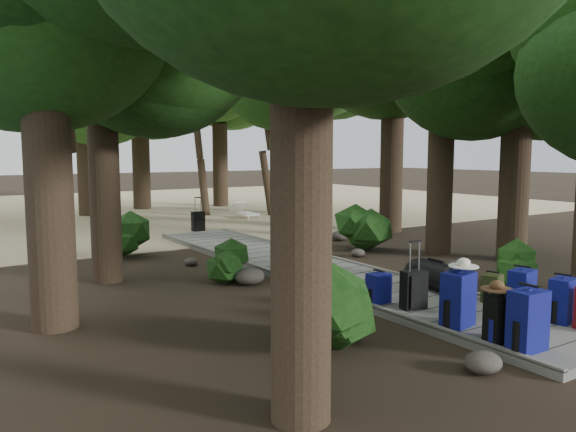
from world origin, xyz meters
TOP-DOWN VIEW (x-y plane):
  - ground at (0.00, 0.00)m, footprint 120.00×120.00m
  - sand_beach at (0.00, 16.00)m, footprint 40.00×22.00m
  - boardwalk at (0.00, 1.00)m, footprint 2.00×12.00m
  - backpack_left_a at (-0.71, -4.36)m, footprint 0.43×0.31m
  - backpack_left_b at (-0.73, -4.01)m, footprint 0.39×0.31m
  - backpack_left_c at (-0.66, -3.29)m, footprint 0.50×0.40m
  - backpack_left_d at (-0.76, -1.83)m, footprint 0.34×0.25m
  - backpack_right_b at (0.69, -3.95)m, footprint 0.43×0.34m
  - backpack_right_c at (0.73, -3.29)m, footprint 0.44×0.35m
  - backpack_right_d at (0.77, -2.75)m, footprint 0.36×0.29m
  - duffel_right_khaki at (0.82, -1.86)m, footprint 0.42×0.58m
  - duffel_right_black at (0.64, -1.71)m, footprint 0.56×0.82m
  - suitcase_on_boardwalk at (-0.55, -2.37)m, footprint 0.40×0.26m
  - lone_suitcase_on_sand at (0.48, 7.82)m, footprint 0.39×0.23m
  - hat_brown at (-0.76, -3.96)m, footprint 0.40×0.40m
  - hat_white at (-0.63, -3.33)m, footprint 0.40×0.40m
  - kayak at (-3.19, 10.51)m, footprint 0.85×2.84m
  - sun_lounger at (3.45, 10.05)m, footprint 0.79×1.80m
  - tree_right_b at (4.59, -0.37)m, footprint 5.31×5.31m
  - tree_right_c at (3.86, 1.15)m, footprint 5.08×5.08m
  - tree_right_d at (5.53, 4.60)m, footprint 5.43×5.43m
  - tree_right_e at (4.12, 7.26)m, footprint 5.42×5.42m
  - tree_right_f at (6.38, 9.83)m, footprint 6.27×6.27m
  - tree_left_c at (-3.75, 2.47)m, footprint 4.64×4.64m
  - tree_back_a at (-1.31, 14.30)m, footprint 5.45×5.45m
  - tree_back_b at (1.32, 15.66)m, footprint 6.02×6.02m
  - tree_back_c at (4.77, 14.99)m, footprint 5.47×5.47m
  - palm_right_a at (3.31, 5.41)m, footprint 4.92×4.92m
  - palm_right_b at (4.71, 10.68)m, footprint 3.92×3.92m
  - palm_right_c at (2.81, 12.01)m, footprint 4.16×4.16m
  - palm_left_a at (-4.06, 5.82)m, footprint 4.59×4.59m
  - rock_left_a at (-1.48, -4.35)m, footprint 0.44×0.40m
  - rock_left_b at (-2.67, -2.44)m, footprint 0.35×0.32m
  - rock_left_c at (-1.61, 0.77)m, footprint 0.57×0.52m
  - rock_left_d at (-1.83, 3.00)m, footprint 0.31×0.28m
  - rock_right_a at (1.89, -3.45)m, footprint 0.38×0.34m
  - rock_right_b at (2.29, -0.78)m, footprint 0.52×0.47m
  - rock_right_c at (1.89, 1.83)m, footprint 0.35×0.32m
  - rock_right_d at (3.04, 3.98)m, footprint 0.50×0.45m
  - shrub_left_a at (-2.46, -2.95)m, footprint 1.25×1.25m
  - shrub_left_b at (-1.84, 1.17)m, footprint 0.80×0.80m
  - shrub_left_c at (-2.76, 4.85)m, footprint 1.07×1.07m
  - shrub_right_a at (2.40, -2.06)m, footprint 0.86×0.86m
  - shrub_right_b at (2.61, 2.37)m, footprint 1.29×1.29m
  - shrub_right_c at (2.34, 5.79)m, footprint 0.76×0.76m

SIDE VIEW (x-z plane):
  - ground at x=0.00m, z-range 0.00..0.00m
  - sand_beach at x=0.00m, z-range 0.00..0.02m
  - boardwalk at x=0.00m, z-range 0.00..0.12m
  - rock_left_d at x=-1.83m, z-range 0.00..0.17m
  - rock_right_c at x=1.89m, z-range 0.00..0.19m
  - rock_left_b at x=-2.67m, z-range 0.00..0.19m
  - rock_right_a at x=1.89m, z-range 0.00..0.21m
  - rock_left_a at x=-1.48m, z-range 0.00..0.24m
  - rock_right_d at x=3.04m, z-range 0.00..0.28m
  - rock_right_b at x=2.29m, z-range 0.00..0.29m
  - rock_left_c at x=-1.61m, z-range 0.00..0.32m
  - kayak at x=-3.19m, z-range 0.02..0.30m
  - sun_lounger at x=3.45m, z-range 0.02..0.58m
  - duffel_right_khaki at x=0.82m, z-range 0.12..0.48m
  - lone_suitcase_on_sand at x=0.48m, z-range 0.02..0.63m
  - shrub_right_c at x=2.34m, z-range 0.00..0.69m
  - shrub_left_b at x=-1.84m, z-range 0.00..0.72m
  - backpack_right_d at x=0.77m, z-range 0.12..0.60m
  - duffel_right_black at x=0.64m, z-range 0.12..0.61m
  - backpack_left_d at x=-0.76m, z-range 0.12..0.64m
  - shrub_right_a at x=2.40m, z-range 0.00..0.77m
  - suitcase_on_boardwalk at x=-0.55m, z-range 0.12..0.70m
  - backpack_left_b at x=-0.73m, z-range 0.12..0.77m
  - backpack_right_c at x=0.73m, z-range 0.12..0.80m
  - backpack_right_b at x=0.69m, z-range 0.12..0.80m
  - shrub_left_c at x=-2.76m, z-range 0.00..0.97m
  - backpack_left_a at x=-0.71m, z-range 0.12..0.92m
  - backpack_left_c at x=-0.66m, z-range 0.12..0.94m
  - shrub_left_a at x=-2.46m, z-range 0.00..1.13m
  - shrub_right_b at x=2.61m, z-range 0.00..1.16m
  - hat_brown at x=-0.76m, z-range 0.77..0.89m
  - hat_white at x=-0.63m, z-range 0.94..1.07m
  - palm_right_c at x=2.81m, z-range 0.00..6.62m
  - palm_left_a at x=-4.06m, z-range 0.00..7.30m
  - palm_right_b at x=4.71m, z-range 0.00..7.58m
  - tree_left_c at x=-3.75m, z-range 0.00..8.07m
  - palm_right_a at x=3.31m, z-range 0.00..8.38m
  - tree_right_c at x=3.86m, z-range 0.00..8.79m
  - tree_back_a at x=-1.31m, z-range 0.00..9.44m
  - tree_right_b at x=4.59m, z-range 0.00..9.47m
  - tree_right_e at x=4.12m, z-range 0.00..9.75m
  - tree_back_c at x=4.77m, z-range 0.00..9.85m
  - tree_right_d at x=5.53m, z-range 0.00..9.96m
  - tree_back_b at x=1.32m, z-range 0.00..10.75m
  - tree_right_f at x=6.38m, z-range 0.00..11.19m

